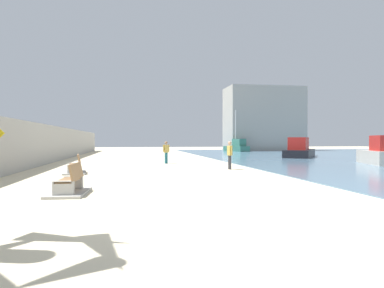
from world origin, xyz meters
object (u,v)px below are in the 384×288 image
Objects in this scene: person_standing at (166,151)px; boat_far_left at (381,154)px; bench_near at (70,187)px; person_walking at (230,153)px; bench_far at (75,169)px; boat_mid_bay at (237,147)px; boat_distant at (299,150)px.

boat_far_left reaches higher than person_standing.
bench_near is 11.20m from person_walking.
boat_far_left is (18.95, 10.19, 0.53)m from bench_near.
person_standing is at bearing 72.49° from bench_near.
boat_mid_bay is (18.15, 31.14, 0.50)m from bench_far.
boat_mid_bay is at bearing 93.78° from boat_distant.
person_walking is 0.27× the size of boat_mid_bay.
bench_far is at bearing -173.04° from person_walking.
boat_far_left is at bearing 9.78° from person_walking.
boat_mid_bay is at bearing 65.85° from bench_near.
boat_mid_bay is 0.81× the size of boat_distant.
person_standing is 0.26× the size of boat_mid_bay.
bench_far is 1.35× the size of person_walking.
bench_near is at bearing -114.15° from boat_mid_bay.
boat_distant is at bearing 35.56° from bench_far.
person_standing is at bearing 119.53° from person_walking.
bench_far is at bearing -128.62° from person_standing.
person_walking is 31.60m from boat_mid_bay.
bench_near is 1.31× the size of person_walking.
person_standing reaches higher than bench_near.
boat_mid_bay is 28.20m from boat_far_left.
person_walking is at bearing -170.22° from boat_far_left.
boat_far_left is at bearing 8.58° from bench_far.
boat_mid_bay is at bearing 93.59° from boat_far_left.
person_walking reaches higher than person_standing.
bench_near is 21.52m from boat_far_left.
boat_distant is at bearing -86.22° from boat_mid_bay.
person_standing is at bearing -117.64° from boat_mid_bay.
bench_near is 0.28× the size of boat_distant.
bench_far is at bearing -171.42° from boat_far_left.
bench_near is at bearing -132.62° from person_walking.
boat_far_left is at bearing -86.72° from boat_distant.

